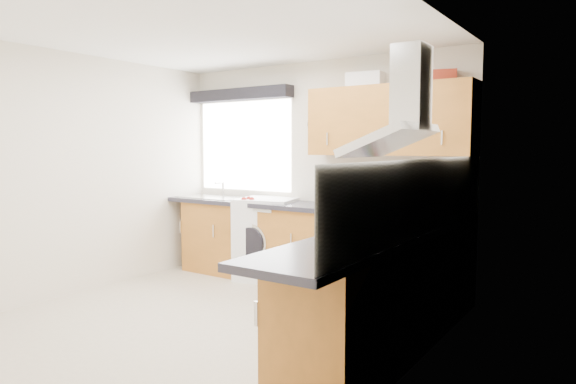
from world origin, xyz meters
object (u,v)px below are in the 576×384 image
Objects in this scene: extractor_hood at (400,114)px; upper_cabinets at (389,121)px; oven at (384,294)px; washing_machine at (268,238)px.

upper_cabinets reaches higher than extractor_hood.
oven is 0.90× the size of washing_machine.
oven is 1.09× the size of extractor_hood.
washing_machine is at bearing -175.84° from upper_cabinets.
oven is at bearing -45.95° from washing_machine.
upper_cabinets is at bearing 116.13° from extractor_hood.
extractor_hood is 1.48m from upper_cabinets.
washing_machine is (-1.44, -0.10, -1.33)m from upper_cabinets.
upper_cabinets is (-0.55, 1.32, 1.38)m from oven.
extractor_hood is at bearing -63.87° from upper_cabinets.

